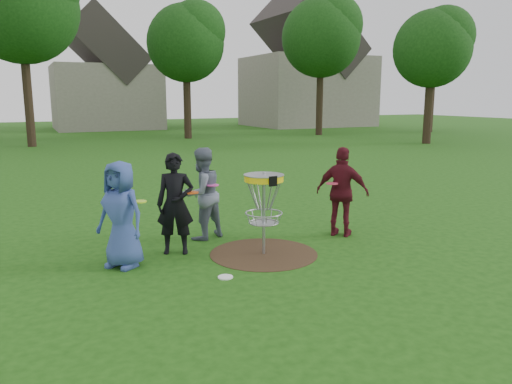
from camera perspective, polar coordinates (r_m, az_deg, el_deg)
name	(u,v)px	position (r m, az deg, el deg)	size (l,w,h in m)	color
ground	(264,254)	(8.39, 0.88, -7.07)	(100.00, 100.00, 0.00)	#19470F
dirt_patch	(264,254)	(8.39, 0.88, -7.05)	(1.80, 1.80, 0.01)	#47331E
player_blue	(121,215)	(7.84, -15.17, -2.51)	(0.80, 0.52, 1.64)	#354B92
player_black	(175,204)	(8.33, -9.21, -1.34)	(0.61, 0.40, 1.69)	black
player_grey	(202,194)	(9.14, -6.21, -0.19)	(0.82, 0.64, 1.68)	slate
player_maroon	(342,192)	(9.40, 9.84, 0.00)	(0.98, 0.41, 1.68)	#57141E
disc_on_grass	(225,277)	(7.35, -3.52, -9.68)	(0.22, 0.22, 0.02)	white
disc_golf_basket	(264,194)	(8.14, 0.90, -0.23)	(0.66, 0.67, 1.38)	#9EA0A5
held_discs	(223,190)	(8.45, -3.77, 0.21)	(3.72, 0.96, 0.04)	#CDFD1C
tree_row	(95,25)	(28.35, -17.88, 17.71)	(51.20, 17.42, 9.90)	#38281C
house_row	(132,76)	(41.11, -13.94, 12.73)	(44.50, 10.65, 11.62)	gray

